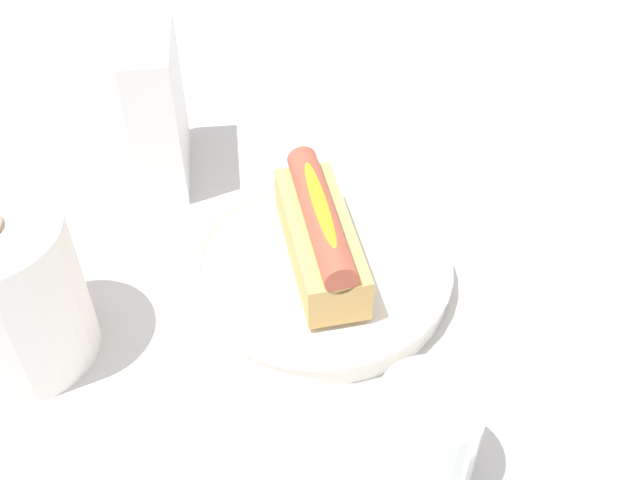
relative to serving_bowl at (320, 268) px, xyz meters
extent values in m
plane|color=beige|center=(-0.01, 0.02, -0.02)|extent=(2.40, 2.40, 0.00)
cylinder|color=silver|center=(0.00, 0.00, 0.00)|extent=(0.22, 0.22, 0.02)
torus|color=silver|center=(0.00, 0.00, 0.01)|extent=(0.23, 0.23, 0.01)
cube|color=tan|center=(0.00, 0.00, 0.03)|extent=(0.16, 0.07, 0.04)
cylinder|color=#B24C38|center=(0.00, 0.00, 0.06)|extent=(0.15, 0.05, 0.03)
ellipsoid|color=gold|center=(0.00, 0.00, 0.07)|extent=(0.11, 0.03, 0.01)
cylinder|color=white|center=(-0.20, 0.00, 0.03)|extent=(0.07, 0.07, 0.09)
cylinder|color=silver|center=(-0.20, 0.00, 0.02)|extent=(0.06, 0.06, 0.07)
cylinder|color=white|center=(0.02, 0.24, 0.05)|extent=(0.11, 0.11, 0.13)
cube|color=white|center=(0.20, 0.09, 0.06)|extent=(0.12, 0.07, 0.15)
camera|label=1|loc=(-0.42, 0.16, 0.46)|focal=42.34mm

